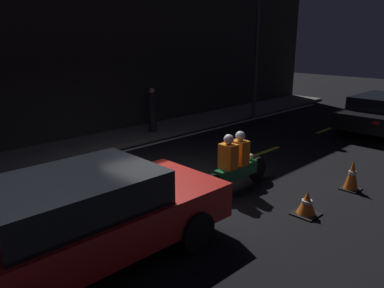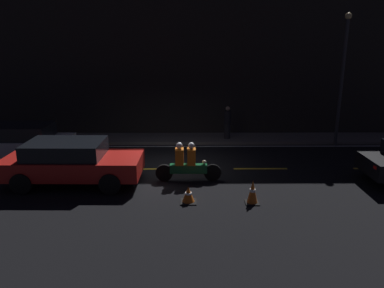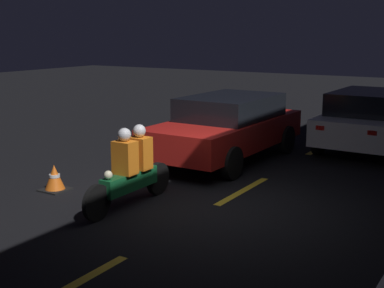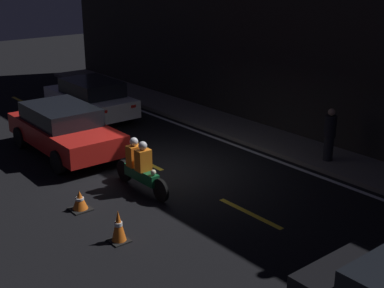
{
  "view_description": "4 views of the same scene",
  "coord_description": "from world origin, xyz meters",
  "px_view_note": "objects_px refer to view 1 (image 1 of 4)",
  "views": [
    {
      "loc": [
        -5.49,
        -6.16,
        3.36
      ],
      "look_at": [
        0.69,
        0.07,
        0.85
      ],
      "focal_mm": 35.0,
      "sensor_mm": 36.0,
      "label": 1
    },
    {
      "loc": [
        0.84,
        -13.22,
        4.63
      ],
      "look_at": [
        0.94,
        0.12,
        0.93
      ],
      "focal_mm": 35.0,
      "sensor_mm": 36.0,
      "label": 2
    },
    {
      "loc": [
        7.59,
        4.2,
        2.9
      ],
      "look_at": [
        -0.08,
        -0.54,
        1.0
      ],
      "focal_mm": 50.0,
      "sensor_mm": 36.0,
      "label": 3
    },
    {
      "loc": [
        11.42,
        -8.18,
        5.62
      ],
      "look_at": [
        1.24,
        0.08,
        1.1
      ],
      "focal_mm": 50.0,
      "sensor_mm": 36.0,
      "label": 4
    }
  ],
  "objects_px": {
    "street_lamp": "(257,40)",
    "van_black": "(383,111)",
    "traffic_cone_mid": "(352,175)",
    "taxi_red": "(85,216)",
    "pedestrian": "(152,110)",
    "motorcycle": "(235,164)",
    "traffic_cone_near": "(307,204)"
  },
  "relations": [
    {
      "from": "taxi_red",
      "to": "van_black",
      "type": "distance_m",
      "value": 12.0
    },
    {
      "from": "motorcycle",
      "to": "traffic_cone_near",
      "type": "height_order",
      "value": "motorcycle"
    },
    {
      "from": "van_black",
      "to": "street_lamp",
      "type": "relative_size",
      "value": 0.8
    },
    {
      "from": "van_black",
      "to": "traffic_cone_near",
      "type": "bearing_deg",
      "value": -169.63
    },
    {
      "from": "street_lamp",
      "to": "traffic_cone_mid",
      "type": "bearing_deg",
      "value": -127.54
    },
    {
      "from": "taxi_red",
      "to": "motorcycle",
      "type": "distance_m",
      "value": 3.82
    },
    {
      "from": "taxi_red",
      "to": "pedestrian",
      "type": "xyz_separation_m",
      "value": [
        5.7,
        5.46,
        0.12
      ]
    },
    {
      "from": "traffic_cone_mid",
      "to": "van_black",
      "type": "bearing_deg",
      "value": 13.97
    },
    {
      "from": "taxi_red",
      "to": "van_black",
      "type": "relative_size",
      "value": 0.98
    },
    {
      "from": "motorcycle",
      "to": "pedestrian",
      "type": "distance_m",
      "value": 5.58
    },
    {
      "from": "traffic_cone_mid",
      "to": "motorcycle",
      "type": "bearing_deg",
      "value": 136.42
    },
    {
      "from": "van_black",
      "to": "traffic_cone_near",
      "type": "height_order",
      "value": "van_black"
    },
    {
      "from": "van_black",
      "to": "traffic_cone_mid",
      "type": "xyz_separation_m",
      "value": [
        -6.25,
        -1.55,
        -0.4
      ]
    },
    {
      "from": "traffic_cone_mid",
      "to": "pedestrian",
      "type": "bearing_deg",
      "value": 90.42
    },
    {
      "from": "traffic_cone_mid",
      "to": "pedestrian",
      "type": "height_order",
      "value": "pedestrian"
    },
    {
      "from": "taxi_red",
      "to": "traffic_cone_near",
      "type": "distance_m",
      "value": 4.21
    },
    {
      "from": "motorcycle",
      "to": "traffic_cone_near",
      "type": "xyz_separation_m",
      "value": [
        0.06,
        -1.76,
        -0.4
      ]
    },
    {
      "from": "traffic_cone_near",
      "to": "traffic_cone_mid",
      "type": "bearing_deg",
      "value": -2.6
    },
    {
      "from": "van_black",
      "to": "traffic_cone_near",
      "type": "distance_m",
      "value": 8.28
    },
    {
      "from": "pedestrian",
      "to": "street_lamp",
      "type": "height_order",
      "value": "street_lamp"
    },
    {
      "from": "van_black",
      "to": "motorcycle",
      "type": "bearing_deg",
      "value": 178.08
    },
    {
      "from": "van_black",
      "to": "street_lamp",
      "type": "distance_m",
      "value": 5.51
    },
    {
      "from": "traffic_cone_near",
      "to": "pedestrian",
      "type": "height_order",
      "value": "pedestrian"
    },
    {
      "from": "traffic_cone_near",
      "to": "street_lamp",
      "type": "relative_size",
      "value": 0.08
    },
    {
      "from": "traffic_cone_near",
      "to": "pedestrian",
      "type": "bearing_deg",
      "value": 75.37
    },
    {
      "from": "motorcycle",
      "to": "traffic_cone_mid",
      "type": "relative_size",
      "value": 3.12
    },
    {
      "from": "taxi_red",
      "to": "street_lamp",
      "type": "xyz_separation_m",
      "value": [
        10.56,
        4.63,
        2.45
      ]
    },
    {
      "from": "street_lamp",
      "to": "van_black",
      "type": "bearing_deg",
      "value": -73.03
    },
    {
      "from": "traffic_cone_mid",
      "to": "street_lamp",
      "type": "xyz_separation_m",
      "value": [
        4.81,
        6.26,
        2.89
      ]
    },
    {
      "from": "motorcycle",
      "to": "traffic_cone_mid",
      "type": "xyz_separation_m",
      "value": [
        1.94,
        -1.85,
        -0.29
      ]
    },
    {
      "from": "traffic_cone_near",
      "to": "pedestrian",
      "type": "relative_size",
      "value": 0.32
    },
    {
      "from": "taxi_red",
      "to": "traffic_cone_mid",
      "type": "xyz_separation_m",
      "value": [
        5.75,
        -1.64,
        -0.44
      ]
    }
  ]
}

